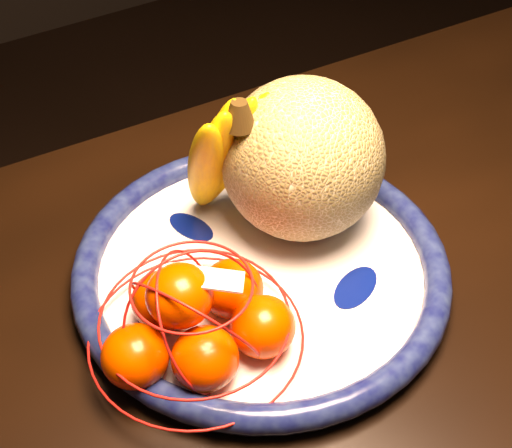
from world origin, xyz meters
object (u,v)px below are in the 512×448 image
dining_table (460,336)px  cantaloupe (303,159)px  banana_bunch (218,152)px  mandarin_bag (196,321)px  fruit_bowl (261,267)px

dining_table → cantaloupe: size_ratio=8.92×
dining_table → banana_bunch: banana_bunch is taller
mandarin_bag → cantaloupe: bearing=26.5°
cantaloupe → banana_bunch: (-0.07, 0.05, 0.01)m
cantaloupe → mandarin_bag: size_ratio=0.64×
dining_table → mandarin_bag: 0.32m
banana_bunch → mandarin_bag: (-0.11, -0.14, -0.06)m
cantaloupe → banana_bunch: bearing=145.8°
fruit_bowl → cantaloupe: size_ratio=2.29×
fruit_bowl → mandarin_bag: (-0.10, -0.05, 0.03)m
fruit_bowl → mandarin_bag: mandarin_bag is taller
fruit_bowl → banana_bunch: (0.00, 0.09, 0.09)m
fruit_bowl → banana_bunch: 0.13m
dining_table → banana_bunch: bearing=131.0°
dining_table → banana_bunch: (-0.18, 0.22, 0.19)m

